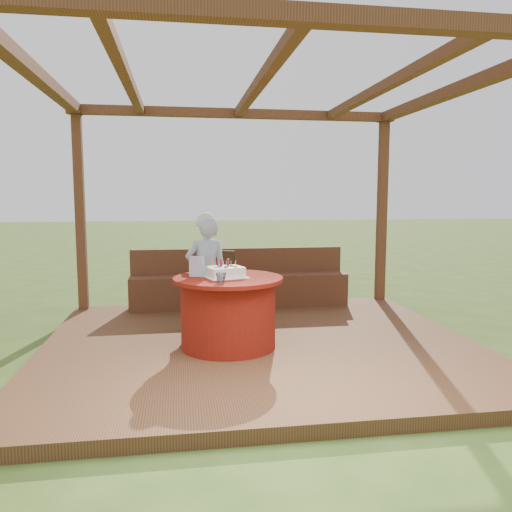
{
  "coord_description": "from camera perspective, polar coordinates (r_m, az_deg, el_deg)",
  "views": [
    {
      "loc": [
        -0.84,
        -5.1,
        1.64
      ],
      "look_at": [
        0.0,
        0.25,
        1.0
      ],
      "focal_mm": 35.0,
      "sensor_mm": 36.0,
      "label": 1
    }
  ],
  "objects": [
    {
      "name": "ground",
      "position": [
        5.42,
        0.42,
        -10.87
      ],
      "size": [
        60.0,
        60.0,
        0.0
      ],
      "primitive_type": "plane",
      "color": "#37521B",
      "rests_on": "ground"
    },
    {
      "name": "deck",
      "position": [
        5.4,
        0.42,
        -10.27
      ],
      "size": [
        4.5,
        4.0,
        0.12
      ],
      "primitive_type": "cube",
      "color": "brown",
      "rests_on": "ground"
    },
    {
      "name": "pergola",
      "position": [
        5.22,
        0.44,
        15.2
      ],
      "size": [
        4.5,
        4.0,
        2.72
      ],
      "color": "brown",
      "rests_on": "deck"
    },
    {
      "name": "bench",
      "position": [
        6.98,
        -1.87,
        -3.62
      ],
      "size": [
        3.0,
        0.42,
        0.8
      ],
      "color": "brown",
      "rests_on": "deck"
    },
    {
      "name": "table",
      "position": [
        5.1,
        -3.18,
        -6.35
      ],
      "size": [
        1.11,
        1.11,
        0.72
      ],
      "color": "maroon",
      "rests_on": "deck"
    },
    {
      "name": "chair",
      "position": [
        6.35,
        -4.42,
        -2.93
      ],
      "size": [
        0.51,
        0.51,
        0.84
      ],
      "color": "#382212",
      "rests_on": "deck"
    },
    {
      "name": "elderly_woman",
      "position": [
        5.66,
        -5.67,
        -1.82
      ],
      "size": [
        0.52,
        0.38,
        1.35
      ],
      "color": "#97B9E0",
      "rests_on": "deck"
    },
    {
      "name": "birthday_cake",
      "position": [
        5.02,
        -3.55,
        -1.81
      ],
      "size": [
        0.48,
        0.48,
        0.18
      ],
      "color": "white",
      "rests_on": "table"
    },
    {
      "name": "gift_bag",
      "position": [
        5.1,
        -6.76,
        -1.18
      ],
      "size": [
        0.16,
        0.13,
        0.2
      ],
      "primitive_type": "cube",
      "rotation": [
        0.0,
        0.0,
        -0.29
      ],
      "color": "#EC98D8",
      "rests_on": "table"
    },
    {
      "name": "drinking_glass",
      "position": [
        4.7,
        -4.02,
        -2.49
      ],
      "size": [
        0.11,
        0.11,
        0.09
      ],
      "primitive_type": "imported",
      "rotation": [
        0.0,
        0.0,
        0.13
      ],
      "color": "silver",
      "rests_on": "table"
    }
  ]
}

